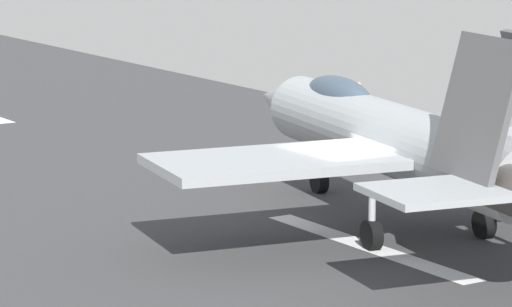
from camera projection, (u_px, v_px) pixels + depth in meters
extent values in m
plane|color=slate|center=(346.00, 240.00, 36.48)|extent=(400.00, 400.00, 0.00)
cube|color=#3D3D3D|center=(346.00, 239.00, 36.47)|extent=(240.00, 26.00, 0.02)
cube|color=white|center=(368.00, 246.00, 35.69)|extent=(8.00, 0.70, 0.00)
cylinder|color=#A1A6A7|center=(397.00, 141.00, 37.22)|extent=(12.70, 4.20, 1.90)
cone|color=#A1A6A7|center=(281.00, 101.00, 44.27)|extent=(3.15, 2.12, 1.61)
ellipsoid|color=#3F5160|center=(339.00, 96.00, 40.32)|extent=(3.74, 1.75, 1.10)
cylinder|color=#47423D|center=(512.00, 190.00, 31.14)|extent=(2.37, 1.49, 1.10)
cube|color=#A1A6A7|center=(274.00, 162.00, 34.89)|extent=(4.44, 6.43, 0.24)
cube|color=#A1A6A7|center=(437.00, 192.00, 30.45)|extent=(2.88, 3.20, 0.16)
cube|color=#565656|center=(477.00, 107.00, 31.59)|extent=(2.73, 1.41, 3.14)
cylinder|color=silver|center=(319.00, 170.00, 41.93)|extent=(0.18, 0.18, 1.40)
cylinder|color=black|center=(319.00, 180.00, 41.98)|extent=(0.80, 0.44, 0.76)
cylinder|color=silver|center=(372.00, 222.00, 35.29)|extent=(0.18, 0.18, 1.40)
cylinder|color=black|center=(372.00, 235.00, 35.35)|extent=(0.80, 0.44, 0.76)
cylinder|color=silver|center=(484.00, 212.00, 36.47)|extent=(0.18, 0.18, 1.40)
cylinder|color=black|center=(484.00, 224.00, 36.53)|extent=(0.80, 0.44, 0.76)
cube|color=#1E2338|center=(358.00, 114.00, 54.03)|extent=(0.24, 0.36, 0.88)
cube|color=yellow|center=(358.00, 97.00, 53.92)|extent=(0.50, 0.52, 0.60)
sphere|color=tan|center=(358.00, 85.00, 53.83)|extent=(0.22, 0.22, 0.22)
cylinder|color=yellow|center=(366.00, 98.00, 53.89)|extent=(0.10, 0.10, 0.56)
cylinder|color=yellow|center=(350.00, 98.00, 53.96)|extent=(0.10, 0.10, 0.56)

